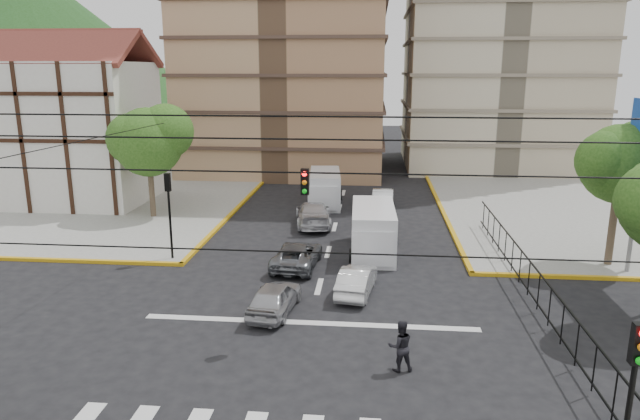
# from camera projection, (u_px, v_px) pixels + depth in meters

# --- Properties ---
(ground) EXTENTS (160.00, 160.00, 0.00)m
(ground) POSITION_uv_depth(u_px,v_px,m) (306.00, 337.00, 20.88)
(ground) COLOR black
(ground) RESTS_ON ground
(sidewalk_nw) EXTENTS (26.00, 26.00, 0.15)m
(sidewalk_nw) POSITION_uv_depth(u_px,v_px,m) (69.00, 201.00, 42.02)
(sidewalk_nw) COLOR gray
(sidewalk_nw) RESTS_ON ground
(sidewalk_ne) EXTENTS (26.00, 26.00, 0.15)m
(sidewalk_ne) POSITION_uv_depth(u_px,v_px,m) (636.00, 213.00, 38.34)
(sidewalk_ne) COLOR gray
(sidewalk_ne) RESTS_ON ground
(stop_line) EXTENTS (13.00, 0.40, 0.01)m
(stop_line) POSITION_uv_depth(u_px,v_px,m) (310.00, 323.00, 22.04)
(stop_line) COLOR silver
(stop_line) RESTS_ON ground
(tudor_building) EXTENTS (10.80, 8.05, 12.23)m
(tudor_building) POSITION_uv_depth(u_px,v_px,m) (75.00, 131.00, 40.68)
(tudor_building) COLOR silver
(tudor_building) RESTS_ON ground
(distant_hill) EXTENTS (70.00, 70.00, 28.00)m
(distant_hill) POSITION_uv_depth(u_px,v_px,m) (13.00, 39.00, 90.18)
(distant_hill) COLOR #204717
(distant_hill) RESTS_ON ground
(park_fence) EXTENTS (0.10, 22.50, 1.66)m
(park_fence) POSITION_uv_depth(u_px,v_px,m) (527.00, 298.00, 24.40)
(park_fence) COLOR black
(park_fence) RESTS_ON ground
(tree_park_c) EXTENTS (4.65, 3.80, 7.25)m
(tree_park_c) POSITION_uv_depth(u_px,v_px,m) (623.00, 160.00, 27.00)
(tree_park_c) COLOR #473828
(tree_park_c) RESTS_ON ground
(tree_tudor) EXTENTS (5.39, 4.40, 7.43)m
(tree_tudor) POSITION_uv_depth(u_px,v_px,m) (150.00, 139.00, 36.18)
(tree_tudor) COLOR #473828
(tree_tudor) RESTS_ON ground
(traffic_light_se) EXTENTS (0.28, 0.22, 4.40)m
(traffic_light_se) POSITION_uv_depth(u_px,v_px,m) (632.00, 387.00, 11.87)
(traffic_light_se) COLOR black
(traffic_light_se) RESTS_ON ground
(traffic_light_nw) EXTENTS (0.28, 0.22, 4.40)m
(traffic_light_nw) POSITION_uv_depth(u_px,v_px,m) (169.00, 202.00, 28.38)
(traffic_light_nw) COLOR black
(traffic_light_nw) RESTS_ON ground
(traffic_light_hanging) EXTENTS (18.00, 9.12, 0.92)m
(traffic_light_hanging) POSITION_uv_depth(u_px,v_px,m) (297.00, 191.00, 17.49)
(traffic_light_hanging) COLOR black
(traffic_light_hanging) RESTS_ON ground
(van_right_lane) EXTENTS (2.34, 5.64, 2.52)m
(van_right_lane) POSITION_uv_depth(u_px,v_px,m) (373.00, 232.00, 29.83)
(van_right_lane) COLOR silver
(van_right_lane) RESTS_ON ground
(van_left_lane) EXTENTS (2.55, 5.50, 2.40)m
(van_left_lane) POSITION_uv_depth(u_px,v_px,m) (325.00, 189.00, 40.64)
(van_left_lane) COLOR silver
(van_left_lane) RESTS_ON ground
(car_silver_front_left) EXTENTS (1.98, 3.92, 1.28)m
(car_silver_front_left) POSITION_uv_depth(u_px,v_px,m) (275.00, 297.00, 22.84)
(car_silver_front_left) COLOR #A3A3A7
(car_silver_front_left) RESTS_ON ground
(car_white_front_right) EXTENTS (1.81, 3.86, 1.22)m
(car_white_front_right) POSITION_uv_depth(u_px,v_px,m) (357.00, 280.00, 24.78)
(car_white_front_right) COLOR silver
(car_white_front_right) RESTS_ON ground
(car_grey_mid_left) EXTENTS (2.32, 4.52, 1.22)m
(car_grey_mid_left) POSITION_uv_depth(u_px,v_px,m) (297.00, 255.00, 28.14)
(car_grey_mid_left) COLOR slate
(car_grey_mid_left) RESTS_ON ground
(car_silver_rear_left) EXTENTS (2.83, 5.38, 1.49)m
(car_silver_rear_left) POSITION_uv_depth(u_px,v_px,m) (313.00, 214.00, 35.57)
(car_silver_rear_left) COLOR silver
(car_silver_rear_left) RESTS_ON ground
(car_darkgrey_mid_right) EXTENTS (2.02, 4.21, 1.39)m
(car_darkgrey_mid_right) POSITION_uv_depth(u_px,v_px,m) (371.00, 213.00, 35.98)
(car_darkgrey_mid_right) COLOR #252528
(car_darkgrey_mid_right) RESTS_ON ground
(car_white_rear_right) EXTENTS (1.57, 4.14, 1.35)m
(car_white_rear_right) POSITION_uv_depth(u_px,v_px,m) (383.00, 198.00, 40.34)
(car_white_rear_right) COLOR silver
(car_white_rear_right) RESTS_ON ground
(pedestrian_crosswalk) EXTENTS (0.96, 0.83, 1.72)m
(pedestrian_crosswalk) POSITION_uv_depth(u_px,v_px,m) (400.00, 346.00, 18.38)
(pedestrian_crosswalk) COLOR black
(pedestrian_crosswalk) RESTS_ON ground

